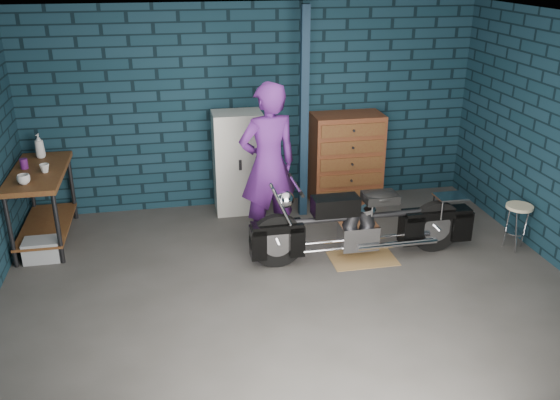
{
  "coord_description": "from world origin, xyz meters",
  "views": [
    {
      "loc": [
        -1.14,
        -5.17,
        3.25
      ],
      "look_at": [
        -0.08,
        0.3,
        0.92
      ],
      "focal_mm": 38.0,
      "sensor_mm": 36.0,
      "label": 1
    }
  ],
  "objects_px": {
    "storage_bin": "(42,250)",
    "shop_stool": "(516,227)",
    "tool_chest": "(346,159)",
    "workbench": "(44,206)",
    "person": "(268,165)",
    "locker": "(238,163)",
    "motorcycle": "(364,219)"
  },
  "relations": [
    {
      "from": "workbench",
      "to": "person",
      "type": "relative_size",
      "value": 0.72
    },
    {
      "from": "tool_chest",
      "to": "storage_bin",
      "type": "bearing_deg",
      "value": -165.83
    },
    {
      "from": "motorcycle",
      "to": "tool_chest",
      "type": "height_order",
      "value": "tool_chest"
    },
    {
      "from": "locker",
      "to": "tool_chest",
      "type": "relative_size",
      "value": 1.08
    },
    {
      "from": "workbench",
      "to": "shop_stool",
      "type": "xyz_separation_m",
      "value": [
        5.46,
        -1.28,
        -0.18
      ]
    },
    {
      "from": "workbench",
      "to": "shop_stool",
      "type": "distance_m",
      "value": 5.61
    },
    {
      "from": "tool_chest",
      "to": "motorcycle",
      "type": "bearing_deg",
      "value": -99.81
    },
    {
      "from": "storage_bin",
      "to": "shop_stool",
      "type": "relative_size",
      "value": 0.71
    },
    {
      "from": "storage_bin",
      "to": "tool_chest",
      "type": "xyz_separation_m",
      "value": [
        3.88,
        0.98,
        0.51
      ]
    },
    {
      "from": "shop_stool",
      "to": "motorcycle",
      "type": "bearing_deg",
      "value": 175.85
    },
    {
      "from": "person",
      "to": "storage_bin",
      "type": "relative_size",
      "value": 4.91
    },
    {
      "from": "locker",
      "to": "tool_chest",
      "type": "xyz_separation_m",
      "value": [
        1.49,
        0.0,
        -0.05
      ]
    },
    {
      "from": "person",
      "to": "shop_stool",
      "type": "distance_m",
      "value": 3.0
    },
    {
      "from": "person",
      "to": "locker",
      "type": "bearing_deg",
      "value": -90.43
    },
    {
      "from": "locker",
      "to": "tool_chest",
      "type": "distance_m",
      "value": 1.49
    },
    {
      "from": "person",
      "to": "storage_bin",
      "type": "bearing_deg",
      "value": -13.87
    },
    {
      "from": "storage_bin",
      "to": "shop_stool",
      "type": "height_order",
      "value": "shop_stool"
    },
    {
      "from": "shop_stool",
      "to": "tool_chest",
      "type": "bearing_deg",
      "value": 131.5
    },
    {
      "from": "person",
      "to": "shop_stool",
      "type": "relative_size",
      "value": 3.5
    },
    {
      "from": "storage_bin",
      "to": "workbench",
      "type": "bearing_deg",
      "value": 92.29
    },
    {
      "from": "person",
      "to": "locker",
      "type": "xyz_separation_m",
      "value": [
        -0.23,
        0.99,
        -0.29
      ]
    },
    {
      "from": "workbench",
      "to": "motorcycle",
      "type": "bearing_deg",
      "value": -17.57
    },
    {
      "from": "workbench",
      "to": "shop_stool",
      "type": "height_order",
      "value": "workbench"
    },
    {
      "from": "storage_bin",
      "to": "locker",
      "type": "distance_m",
      "value": 2.64
    },
    {
      "from": "person",
      "to": "tool_chest",
      "type": "height_order",
      "value": "person"
    },
    {
      "from": "locker",
      "to": "shop_stool",
      "type": "distance_m",
      "value": 3.54
    },
    {
      "from": "tool_chest",
      "to": "person",
      "type": "bearing_deg",
      "value": -141.79
    },
    {
      "from": "workbench",
      "to": "storage_bin",
      "type": "distance_m",
      "value": 0.6
    },
    {
      "from": "motorcycle",
      "to": "storage_bin",
      "type": "distance_m",
      "value": 3.68
    },
    {
      "from": "motorcycle",
      "to": "shop_stool",
      "type": "xyz_separation_m",
      "value": [
        1.84,
        -0.13,
        -0.21
      ]
    },
    {
      "from": "motorcycle",
      "to": "person",
      "type": "bearing_deg",
      "value": 146.59
    },
    {
      "from": "shop_stool",
      "to": "storage_bin",
      "type": "bearing_deg",
      "value": 171.84
    }
  ]
}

